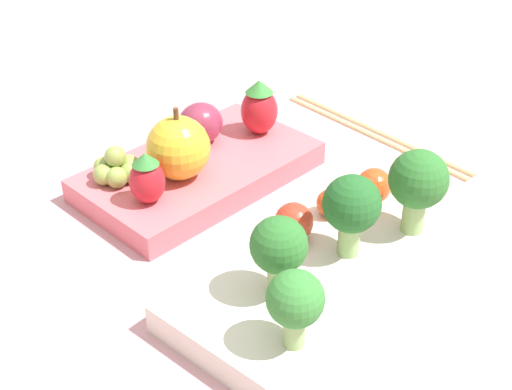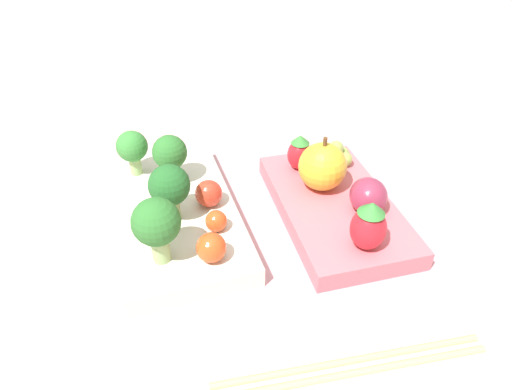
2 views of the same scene
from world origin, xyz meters
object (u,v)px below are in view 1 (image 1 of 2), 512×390
at_px(bento_box_savoury, 327,274).
at_px(strawberry_0, 259,108).
at_px(broccoli_floret_2, 418,182).
at_px(broccoli_floret_0, 279,248).
at_px(plum, 200,123).
at_px(strawberry_1, 147,178).
at_px(broccoli_floret_1, 352,207).
at_px(cherry_tomato_1, 294,222).
at_px(chopsticks_pair, 375,132).
at_px(bento_box_fruit, 199,172).
at_px(grape_cluster, 117,168).
at_px(cherry_tomato_0, 374,186).
at_px(broccoli_floret_3, 295,301).
at_px(cherry_tomato_2, 330,203).
at_px(apple, 178,148).

bearing_deg(bento_box_savoury, strawberry_0, -115.39).
bearing_deg(strawberry_0, broccoli_floret_2, 87.17).
relative_size(broccoli_floret_0, plum, 1.41).
height_order(broccoli_floret_0, strawberry_0, broccoli_floret_0).
distance_m(bento_box_savoury, strawberry_1, 0.15).
height_order(broccoli_floret_1, cherry_tomato_1, broccoli_floret_1).
relative_size(bento_box_savoury, plum, 6.01).
bearing_deg(broccoli_floret_0, bento_box_savoury, -178.22).
xyz_separation_m(plum, chopsticks_pair, (-0.15, 0.06, -0.03)).
bearing_deg(bento_box_fruit, grape_cluster, -15.11).
bearing_deg(cherry_tomato_0, broccoli_floret_3, 26.92).
relative_size(cherry_tomato_1, strawberry_1, 0.66).
relative_size(broccoli_floret_2, cherry_tomato_2, 3.08).
height_order(cherry_tomato_2, plum, plum).
height_order(bento_box_savoury, cherry_tomato_1, cherry_tomato_1).
bearing_deg(grape_cluster, broccoli_floret_1, 111.93).
bearing_deg(strawberry_0, cherry_tomato_0, 88.79).
distance_m(broccoli_floret_1, strawberry_1, 0.16).
xyz_separation_m(strawberry_0, strawberry_1, (0.13, 0.03, -0.00)).
relative_size(bento_box_savoury, cherry_tomato_1, 8.61).
distance_m(apple, plum, 0.06).
bearing_deg(plum, strawberry_1, 30.76).
relative_size(strawberry_0, grape_cluster, 1.24).
bearing_deg(bento_box_fruit, chopsticks_pair, 168.39).
distance_m(broccoli_floret_3, chopsticks_pair, 0.31).
xyz_separation_m(broccoli_floret_1, cherry_tomato_2, (-0.02, -0.04, -0.03)).
distance_m(broccoli_floret_2, cherry_tomato_0, 0.05).
xyz_separation_m(plum, grape_cluster, (0.09, 0.01, -0.01)).
distance_m(bento_box_savoury, broccoli_floret_0, 0.06).
bearing_deg(cherry_tomato_2, broccoli_floret_0, 25.57).
relative_size(broccoli_floret_2, chopsticks_pair, 0.30).
height_order(strawberry_1, chopsticks_pair, strawberry_1).
height_order(bento_box_fruit, broccoli_floret_3, broccoli_floret_3).
xyz_separation_m(broccoli_floret_2, chopsticks_pair, (-0.11, -0.14, -0.06)).
bearing_deg(grape_cluster, broccoli_floret_2, 123.54).
bearing_deg(plum, cherry_tomato_2, 93.28).
height_order(bento_box_savoury, grape_cluster, grape_cluster).
xyz_separation_m(bento_box_fruit, cherry_tomato_2, (-0.03, 0.12, 0.02)).
distance_m(broccoli_floret_2, grape_cluster, 0.23).
bearing_deg(cherry_tomato_1, broccoli_floret_3, 48.42).
xyz_separation_m(cherry_tomato_0, plum, (0.05, -0.16, 0.00)).
bearing_deg(broccoli_floret_2, grape_cluster, -56.46).
height_order(broccoli_floret_1, chopsticks_pair, broccoli_floret_1).
relative_size(broccoli_floret_3, plum, 1.31).
relative_size(apple, strawberry_0, 1.20).
bearing_deg(broccoli_floret_1, plum, -93.98).
bearing_deg(plum, strawberry_0, 160.00).
xyz_separation_m(broccoli_floret_3, chopsticks_pair, (-0.25, -0.17, -0.05)).
height_order(strawberry_1, grape_cluster, strawberry_1).
bearing_deg(cherry_tomato_0, chopsticks_pair, -138.44).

